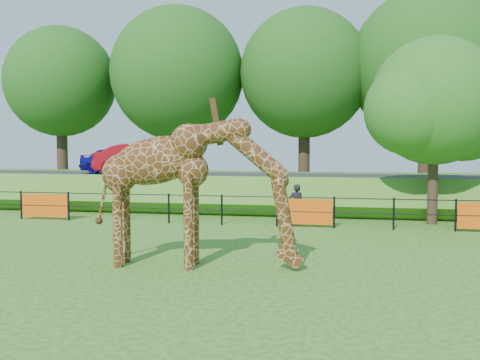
{
  "coord_description": "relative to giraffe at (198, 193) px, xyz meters",
  "views": [
    {
      "loc": [
        4.2,
        -10.71,
        2.97
      ],
      "look_at": [
        1.63,
        2.9,
        2.0
      ],
      "focal_mm": 40.0,
      "sensor_mm": 36.0,
      "label": 1
    }
  ],
  "objects": [
    {
      "name": "visitor",
      "position": [
        1.76,
        7.12,
        -1.04
      ],
      "size": [
        0.62,
        0.5,
        1.47
      ],
      "primitive_type": "imported",
      "rotation": [
        0.0,
        0.0,
        3.44
      ],
      "color": "black",
      "rests_on": "ground"
    },
    {
      "name": "car_red",
      "position": [
        -6.05,
        12.22,
        0.39
      ],
      "size": [
        4.68,
        1.96,
        1.5
      ],
      "primitive_type": "imported",
      "rotation": [
        0.0,
        0.0,
        1.65
      ],
      "color": "red",
      "rests_on": "road"
    },
    {
      "name": "bg_tree_line",
      "position": [
        1.01,
        20.53,
        5.41
      ],
      "size": [
        37.3,
        8.8,
        11.82
      ],
      "color": "#372319",
      "rests_on": "ground"
    },
    {
      "name": "ground",
      "position": [
        -0.88,
        -1.47,
        -1.78
      ],
      "size": [
        90.0,
        90.0,
        0.0
      ],
      "primitive_type": "plane",
      "color": "#2B5F17",
      "rests_on": "ground"
    },
    {
      "name": "road",
      "position": [
        -0.88,
        12.53,
        -0.42
      ],
      "size": [
        40.0,
        5.0,
        0.12
      ],
      "primitive_type": "cube",
      "color": "#2B2B2D",
      "rests_on": "embankment"
    },
    {
      "name": "tree_east",
      "position": [
        6.71,
        8.16,
        2.5
      ],
      "size": [
        5.4,
        4.71,
        6.76
      ],
      "color": "#372319",
      "rests_on": "ground"
    },
    {
      "name": "giraffe",
      "position": [
        0.0,
        0.0,
        0.0
      ],
      "size": [
        5.02,
        1.16,
        3.56
      ],
      "primitive_type": null,
      "rotation": [
        0.0,
        0.0,
        0.05
      ],
      "color": "#502910",
      "rests_on": "ground"
    },
    {
      "name": "car_blue",
      "position": [
        -7.53,
        12.88,
        0.3
      ],
      "size": [
        4.0,
        1.85,
        1.33
      ],
      "primitive_type": "imported",
      "rotation": [
        0.0,
        0.0,
        1.5
      ],
      "color": "#1813A0",
      "rests_on": "road"
    },
    {
      "name": "embankment",
      "position": [
        -0.88,
        14.03,
        -1.13
      ],
      "size": [
        40.0,
        9.0,
        1.3
      ],
      "primitive_type": "cube",
      "color": "#2B5F17",
      "rests_on": "ground"
    },
    {
      "name": "perimeter_fence",
      "position": [
        -0.88,
        6.53,
        -1.23
      ],
      "size": [
        28.07,
        0.1,
        1.1
      ],
      "primitive_type": null,
      "color": "black",
      "rests_on": "ground"
    }
  ]
}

